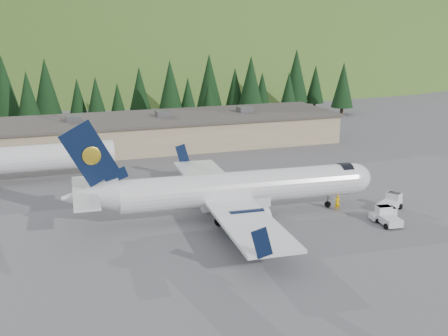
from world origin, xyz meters
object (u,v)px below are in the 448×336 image
at_px(ramp_worker, 337,203).
at_px(baggage_tug_c, 387,217).
at_px(baggage_tug_a, 391,203).
at_px(second_airliner, 7,159).
at_px(baggage_tug_b, 385,214).
at_px(airliner, 233,190).
at_px(terminal_building, 135,133).

bearing_deg(ramp_worker, baggage_tug_c, 119.97).
bearing_deg(baggage_tug_a, second_airliner, 118.13).
relative_size(baggage_tug_b, baggage_tug_c, 0.84).
height_order(baggage_tug_a, ramp_worker, ramp_worker).
relative_size(airliner, baggage_tug_a, 9.34).
bearing_deg(baggage_tug_a, ramp_worker, 134.00).
bearing_deg(baggage_tug_c, airliner, 67.93).
bearing_deg(baggage_tug_b, airliner, 164.48).
height_order(airliner, baggage_tug_c, airliner).
xyz_separation_m(second_airliner, baggage_tug_b, (39.24, -28.56, -2.67)).
bearing_deg(baggage_tug_c, baggage_tug_b, -19.51).
distance_m(second_airliner, baggage_tug_a, 49.26).
height_order(airliner, second_airliner, airliner).
height_order(baggage_tug_a, baggage_tug_b, baggage_tug_a).
height_order(baggage_tug_c, terminal_building, terminal_building).
relative_size(airliner, second_airliner, 1.28).
bearing_deg(baggage_tug_a, airliner, 137.98).
height_order(second_airliner, baggage_tug_a, second_airliner).
relative_size(baggage_tug_a, baggage_tug_c, 1.09).
bearing_deg(terminal_building, second_airliner, -141.22).
bearing_deg(airliner, baggage_tug_b, -19.95).
xyz_separation_m(second_airliner, baggage_tug_a, (41.99, -25.64, -2.52)).
height_order(terminal_building, ramp_worker, terminal_building).
xyz_separation_m(baggage_tug_a, terminal_building, (-22.08, 41.64, 1.82)).
height_order(baggage_tug_a, baggage_tug_c, baggage_tug_a).
bearing_deg(terminal_building, baggage_tug_a, -62.07).
bearing_deg(baggage_tug_c, second_airliner, 57.93).
distance_m(baggage_tug_a, terminal_building, 47.16).
height_order(baggage_tug_b, baggage_tug_c, baggage_tug_c).
distance_m(baggage_tug_b, terminal_building, 48.61).
bearing_deg(baggage_tug_c, terminal_building, 27.76).
bearing_deg(second_airliner, airliner, -42.55).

